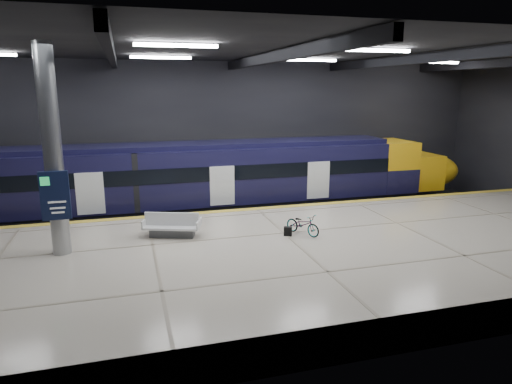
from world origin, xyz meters
name	(u,v)px	position (x,y,z in m)	size (l,w,h in m)	color
ground	(276,251)	(0.00, 0.00, 0.00)	(30.00, 30.00, 0.00)	black
room_shell	(277,111)	(0.00, 0.00, 5.72)	(30.10, 16.10, 8.05)	black
platform	(298,260)	(0.00, -2.50, 0.55)	(30.00, 11.00, 1.10)	beige
safety_strip	(257,209)	(0.00, 2.75, 1.11)	(30.00, 0.40, 0.01)	gold
rails	(243,214)	(0.00, 5.50, 0.08)	(30.00, 1.52, 0.16)	gray
train	(193,180)	(-2.57, 5.50, 2.06)	(29.40, 2.84, 3.79)	black
bench	(172,228)	(-4.21, -0.25, 1.43)	(2.28, 1.53, 0.93)	#595B60
bicycle	(303,224)	(0.62, -1.38, 1.50)	(0.54, 1.54, 0.81)	#99999E
pannier_bag	(288,231)	(0.02, -1.38, 1.28)	(0.30, 0.18, 0.35)	black
info_column	(53,155)	(-8.00, -1.03, 4.46)	(0.90, 0.78, 6.90)	#9EA0A5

